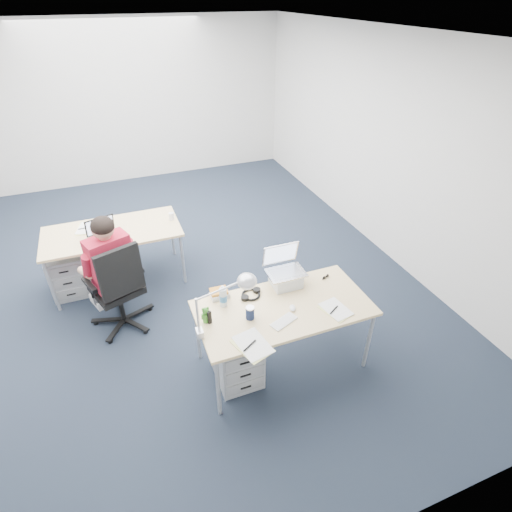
# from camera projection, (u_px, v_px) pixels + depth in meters

# --- Properties ---
(floor) EXTENTS (7.00, 7.00, 0.00)m
(floor) POSITION_uv_depth(u_px,v_px,m) (169.00, 276.00, 5.25)
(floor) COLOR black
(floor) RESTS_ON ground
(room) EXTENTS (6.02, 7.02, 2.80)m
(room) POSITION_uv_depth(u_px,v_px,m) (149.00, 149.00, 4.30)
(room) COLOR beige
(room) RESTS_ON ground
(desk_near) EXTENTS (1.60, 0.80, 0.73)m
(desk_near) POSITION_uv_depth(u_px,v_px,m) (283.00, 311.00, 3.68)
(desk_near) COLOR #D5B67B
(desk_near) RESTS_ON ground
(desk_far) EXTENTS (1.60, 0.80, 0.73)m
(desk_far) POSITION_uv_depth(u_px,v_px,m) (112.00, 234.00, 4.82)
(desk_far) COLOR #D5B67B
(desk_far) RESTS_ON ground
(office_chair) EXTENTS (0.88, 0.88, 1.09)m
(office_chair) POSITION_uv_depth(u_px,v_px,m) (121.00, 303.00, 4.34)
(office_chair) COLOR black
(office_chair) RESTS_ON ground
(seated_person) EXTENTS (0.60, 0.81, 1.33)m
(seated_person) POSITION_uv_depth(u_px,v_px,m) (108.00, 268.00, 4.26)
(seated_person) COLOR #AE182F
(seated_person) RESTS_ON ground
(drawer_pedestal_near) EXTENTS (0.40, 0.50, 0.55)m
(drawer_pedestal_near) POSITION_uv_depth(u_px,v_px,m) (236.00, 355.00, 3.76)
(drawer_pedestal_near) COLOR #ACB0B2
(drawer_pedestal_near) RESTS_ON ground
(drawer_pedestal_far) EXTENTS (0.40, 0.50, 0.55)m
(drawer_pedestal_far) POSITION_uv_depth(u_px,v_px,m) (68.00, 272.00, 4.87)
(drawer_pedestal_far) COLOR #ACB0B2
(drawer_pedestal_far) RESTS_ON ground
(silver_laptop) EXTENTS (0.37, 0.29, 0.39)m
(silver_laptop) POSITION_uv_depth(u_px,v_px,m) (286.00, 269.00, 3.82)
(silver_laptop) COLOR silver
(silver_laptop) RESTS_ON desk_near
(wireless_keyboard) EXTENTS (0.27, 0.19, 0.01)m
(wireless_keyboard) POSITION_uv_depth(u_px,v_px,m) (284.00, 321.00, 3.48)
(wireless_keyboard) COLOR white
(wireless_keyboard) RESTS_ON desk_near
(computer_mouse) EXTENTS (0.08, 0.10, 0.03)m
(computer_mouse) POSITION_uv_depth(u_px,v_px,m) (293.00, 308.00, 3.61)
(computer_mouse) COLOR white
(computer_mouse) RESTS_ON desk_near
(headphones) EXTENTS (0.29, 0.26, 0.04)m
(headphones) POSITION_uv_depth(u_px,v_px,m) (251.00, 294.00, 3.77)
(headphones) COLOR black
(headphones) RESTS_ON desk_near
(can_koozie) EXTENTS (0.08, 0.08, 0.13)m
(can_koozie) POSITION_uv_depth(u_px,v_px,m) (250.00, 313.00, 3.49)
(can_koozie) COLOR #141F40
(can_koozie) RESTS_ON desk_near
(water_bottle) EXTENTS (0.07, 0.07, 0.22)m
(water_bottle) POSITION_uv_depth(u_px,v_px,m) (223.00, 296.00, 3.60)
(water_bottle) COLOR silver
(water_bottle) RESTS_ON desk_near
(bear_figurine) EXTENTS (0.10, 0.08, 0.16)m
(bear_figurine) POSITION_uv_depth(u_px,v_px,m) (206.00, 314.00, 3.44)
(bear_figurine) COLOR #1F6C1C
(bear_figurine) RESTS_ON desk_near
(book_stack) EXTENTS (0.21, 0.18, 0.08)m
(book_stack) POSITION_uv_depth(u_px,v_px,m) (219.00, 293.00, 3.75)
(book_stack) COLOR silver
(book_stack) RESTS_ON desk_near
(cordless_phone) EXTENTS (0.04, 0.03, 0.13)m
(cordless_phone) POSITION_uv_depth(u_px,v_px,m) (209.00, 317.00, 3.44)
(cordless_phone) COLOR black
(cordless_phone) RESTS_ON desk_near
(papers_left) EXTENTS (0.30, 0.37, 0.01)m
(papers_left) POSITION_uv_depth(u_px,v_px,m) (252.00, 346.00, 3.24)
(papers_left) COLOR #E3E283
(papers_left) RESTS_ON desk_near
(papers_right) EXTENTS (0.25, 0.31, 0.01)m
(papers_right) POSITION_uv_depth(u_px,v_px,m) (335.00, 310.00, 3.60)
(papers_right) COLOR #E3E283
(papers_right) RESTS_ON desk_near
(sunglasses) EXTENTS (0.10, 0.08, 0.02)m
(sunglasses) POSITION_uv_depth(u_px,v_px,m) (326.00, 277.00, 4.00)
(sunglasses) COLOR black
(sunglasses) RESTS_ON desk_near
(desk_lamp) EXTENTS (0.51, 0.33, 0.55)m
(desk_lamp) POSITION_uv_depth(u_px,v_px,m) (217.00, 306.00, 3.24)
(desk_lamp) COLOR silver
(desk_lamp) RESTS_ON desk_near
(dark_laptop) EXTENTS (0.42, 0.41, 0.24)m
(dark_laptop) POSITION_uv_depth(u_px,v_px,m) (103.00, 229.00, 4.57)
(dark_laptop) COLOR black
(dark_laptop) RESTS_ON desk_far
(far_cup) EXTENTS (0.08, 0.08, 0.09)m
(far_cup) POSITION_uv_depth(u_px,v_px,m) (171.00, 216.00, 4.99)
(far_cup) COLOR white
(far_cup) RESTS_ON desk_far
(far_papers) EXTENTS (0.27, 0.33, 0.01)m
(far_papers) POSITION_uv_depth(u_px,v_px,m) (86.00, 229.00, 4.82)
(far_papers) COLOR white
(far_papers) RESTS_ON desk_far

